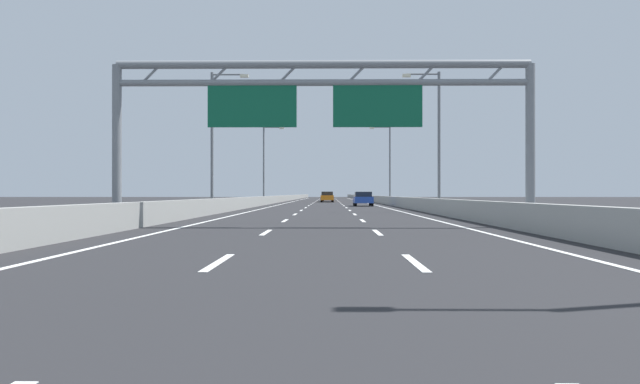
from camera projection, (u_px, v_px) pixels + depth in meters
name	position (u px, v px, depth m)	size (l,w,h in m)	color
ground_plane	(327.00, 202.00, 99.28)	(260.00, 260.00, 0.00)	#262628
lane_dash_left_1	(218.00, 262.00, 11.81)	(0.16, 3.00, 0.01)	white
lane_dash_left_2	(266.00, 232.00, 20.81)	(0.16, 3.00, 0.01)	white
lane_dash_left_3	(285.00, 221.00, 29.81)	(0.16, 3.00, 0.01)	white
lane_dash_left_4	(295.00, 214.00, 38.81)	(0.16, 3.00, 0.01)	white
lane_dash_left_5	(301.00, 210.00, 47.81)	(0.16, 3.00, 0.01)	white
lane_dash_left_6	(306.00, 208.00, 56.81)	(0.16, 3.00, 0.01)	white
lane_dash_left_7	(309.00, 206.00, 65.81)	(0.16, 3.00, 0.01)	white
lane_dash_left_8	(311.00, 204.00, 74.81)	(0.16, 3.00, 0.01)	white
lane_dash_left_9	(313.00, 203.00, 83.80)	(0.16, 3.00, 0.01)	white
lane_dash_left_10	(315.00, 202.00, 92.80)	(0.16, 3.00, 0.01)	white
lane_dash_left_11	(316.00, 201.00, 101.80)	(0.16, 3.00, 0.01)	white
lane_dash_left_12	(317.00, 201.00, 110.80)	(0.16, 3.00, 0.01)	white
lane_dash_left_13	(318.00, 200.00, 119.80)	(0.16, 3.00, 0.01)	white
lane_dash_left_14	(318.00, 200.00, 128.80)	(0.16, 3.00, 0.01)	white
lane_dash_left_15	(319.00, 199.00, 137.80)	(0.16, 3.00, 0.01)	white
lane_dash_left_16	(320.00, 199.00, 146.80)	(0.16, 3.00, 0.01)	white
lane_dash_left_17	(320.00, 199.00, 155.80)	(0.16, 3.00, 0.01)	white
lane_dash_right_1	(415.00, 263.00, 11.76)	(0.16, 3.00, 0.01)	white
lane_dash_right_2	(377.00, 233.00, 20.76)	(0.16, 3.00, 0.01)	white
lane_dash_right_3	(363.00, 221.00, 29.76)	(0.16, 3.00, 0.01)	white
lane_dash_right_4	(355.00, 214.00, 38.76)	(0.16, 3.00, 0.01)	white
lane_dash_right_5	(350.00, 210.00, 47.76)	(0.16, 3.00, 0.01)	white
lane_dash_right_6	(346.00, 208.00, 56.76)	(0.16, 3.00, 0.01)	white
lane_dash_right_7	(344.00, 206.00, 65.76)	(0.16, 3.00, 0.01)	white
lane_dash_right_8	(342.00, 204.00, 74.76)	(0.16, 3.00, 0.01)	white
lane_dash_right_9	(341.00, 203.00, 83.76)	(0.16, 3.00, 0.01)	white
lane_dash_right_10	(339.00, 202.00, 92.76)	(0.16, 3.00, 0.01)	white
lane_dash_right_11	(339.00, 201.00, 101.76)	(0.16, 3.00, 0.01)	white
lane_dash_right_12	(338.00, 201.00, 110.75)	(0.16, 3.00, 0.01)	white
lane_dash_right_13	(337.00, 200.00, 119.75)	(0.16, 3.00, 0.01)	white
lane_dash_right_14	(336.00, 200.00, 128.75)	(0.16, 3.00, 0.01)	white
lane_dash_right_15	(336.00, 199.00, 137.75)	(0.16, 3.00, 0.01)	white
lane_dash_right_16	(335.00, 199.00, 146.75)	(0.16, 3.00, 0.01)	white
lane_dash_right_17	(335.00, 199.00, 155.75)	(0.16, 3.00, 0.01)	white
edge_line_left	(288.00, 203.00, 87.35)	(0.16, 176.00, 0.01)	white
edge_line_right	(366.00, 203.00, 87.21)	(0.16, 176.00, 0.01)	white
barrier_left	(287.00, 198.00, 109.37)	(0.45, 220.00, 0.95)	#9E9E99
barrier_right	(368.00, 198.00, 109.19)	(0.45, 220.00, 0.95)	#9E9E99
sign_gantry	(321.00, 101.00, 24.58)	(16.15, 0.36, 6.36)	gray
streetlamp_left_mid	(215.00, 133.00, 43.75)	(2.58, 0.28, 9.50)	slate
streetlamp_right_mid	(436.00, 132.00, 43.55)	(2.58, 0.28, 9.50)	slate
streetlamp_left_far	(266.00, 160.00, 78.66)	(2.58, 0.28, 9.50)	slate
streetlamp_right_far	(388.00, 160.00, 78.46)	(2.58, 0.28, 9.50)	slate
red_car	(327.00, 197.00, 98.81)	(1.72, 4.46, 1.44)	red
yellow_car	(328.00, 196.00, 106.16)	(1.78, 4.18, 1.47)	yellow
orange_car	(327.00, 197.00, 92.31)	(1.86, 4.40, 1.52)	orange
blue_car	(363.00, 199.00, 64.19)	(1.84, 4.46, 1.43)	#2347AD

